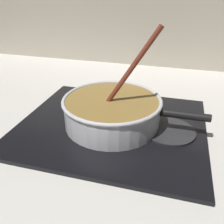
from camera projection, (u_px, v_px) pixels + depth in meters
ground at (102, 159)px, 0.65m from camera, size 2.40×1.60×0.04m
backsplash_wall at (149, 10)px, 1.18m from camera, size 2.40×0.02×0.55m
hob_plate at (112, 125)px, 0.75m from camera, size 0.56×0.48×0.01m
burner_ring at (112, 122)px, 0.75m from camera, size 0.20×0.20×0.01m
spare_burner at (169, 131)px, 0.71m from camera, size 0.15×0.15×0.01m
cooking_pan at (112, 110)px, 0.73m from camera, size 0.43×0.30×0.30m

